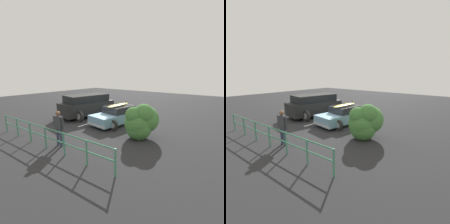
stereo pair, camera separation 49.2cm
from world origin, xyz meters
TOP-DOWN VIEW (x-y plane):
  - ground_plane at (0.00, 0.00)m, footprint 44.00×44.00m
  - parking_stripe at (1.14, -0.55)m, footprint 0.12×4.55m
  - sedan_car at (-0.46, -0.59)m, footprint 2.69×4.18m
  - suv_car at (2.73, -0.67)m, footprint 3.17×4.72m
  - person_bystander at (-0.54, 4.36)m, footprint 0.69×0.24m
  - railing_fence at (-0.26, 4.94)m, footprint 8.20×0.38m
  - bush_near_left at (-3.15, 0.99)m, footprint 1.72×1.89m

SIDE VIEW (x-z plane):
  - ground_plane at x=0.00m, z-range -0.02..0.00m
  - parking_stripe at x=1.14m, z-range 0.00..0.00m
  - sedan_car at x=-0.46m, z-range -0.17..1.38m
  - railing_fence at x=-0.26m, z-range 0.16..1.22m
  - bush_near_left at x=-3.15m, z-range -0.11..1.92m
  - suv_car at x=2.73m, z-range 0.04..1.87m
  - person_bystander at x=-0.54m, z-range 0.18..1.95m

